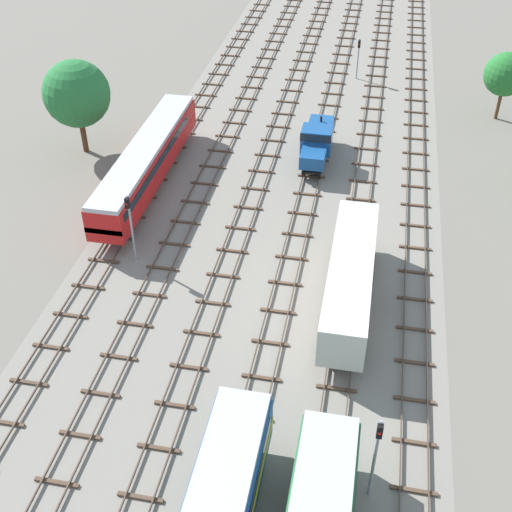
% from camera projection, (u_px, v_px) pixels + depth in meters
% --- Properties ---
extents(ground_plane, '(480.00, 480.00, 0.00)m').
position_uv_depth(ground_plane, '(287.00, 172.00, 59.08)').
color(ground_plane, slate).
extents(ballast_bed, '(26.46, 176.00, 0.01)m').
position_uv_depth(ballast_bed, '(287.00, 172.00, 59.07)').
color(ballast_bed, gray).
rests_on(ballast_bed, ground).
extents(track_far_left, '(2.40, 126.00, 0.29)m').
position_uv_depth(track_far_left, '(169.00, 154.00, 61.48)').
color(track_far_left, '#47382D').
rests_on(track_far_left, ground).
extents(track_left, '(2.40, 126.00, 0.29)m').
position_uv_depth(track_left, '(216.00, 158.00, 60.80)').
color(track_left, '#47382D').
rests_on(track_left, ground).
extents(track_centre_left, '(2.40, 126.00, 0.29)m').
position_uv_depth(track_centre_left, '(265.00, 163.00, 60.11)').
color(track_centre_left, '#47382D').
rests_on(track_centre_left, ground).
extents(track_centre, '(2.40, 126.00, 0.29)m').
position_uv_depth(track_centre, '(314.00, 167.00, 59.43)').
color(track_centre, '#47382D').
rests_on(track_centre, ground).
extents(track_centre_right, '(2.40, 126.00, 0.29)m').
position_uv_depth(track_centre_right, '(364.00, 172.00, 58.75)').
color(track_centre_right, '#47382D').
rests_on(track_centre_right, ground).
extents(track_right, '(2.40, 126.00, 0.29)m').
position_uv_depth(track_right, '(416.00, 177.00, 58.07)').
color(track_right, '#47382D').
rests_on(track_right, ground).
extents(freight_boxcar_centre_right_mid, '(2.87, 14.00, 3.60)m').
position_uv_depth(freight_boxcar_centre_right_mid, '(350.00, 277.00, 43.36)').
color(freight_boxcar_centre_right_mid, beige).
rests_on(freight_boxcar_centre_right_mid, ground).
extents(diesel_railcar_far_left_midfar, '(2.96, 20.50, 3.80)m').
position_uv_depth(diesel_railcar_far_left_midfar, '(147.00, 160.00, 55.46)').
color(diesel_railcar_far_left_midfar, red).
rests_on(diesel_railcar_far_left_midfar, ground).
extents(shunter_loco_centre_far, '(2.74, 8.46, 3.10)m').
position_uv_depth(shunter_loco_centre_far, '(317.00, 140.00, 59.55)').
color(shunter_loco_centre_far, '#194C8C').
rests_on(shunter_loco_centre_far, ground).
extents(signal_post_nearest, '(0.28, 0.47, 5.57)m').
position_uv_depth(signal_post_nearest, '(130.00, 221.00, 46.69)').
color(signal_post_nearest, gray).
rests_on(signal_post_nearest, ground).
extents(signal_post_near, '(0.28, 0.47, 5.65)m').
position_uv_depth(signal_post_near, '(376.00, 450.00, 31.30)').
color(signal_post_near, gray).
rests_on(signal_post_near, ground).
extents(signal_post_mid, '(0.28, 0.47, 4.57)m').
position_uv_depth(signal_post_mid, '(358.00, 54.00, 74.07)').
color(signal_post_mid, gray).
rests_on(signal_post_mid, ground).
extents(lineside_tree_0, '(4.26, 4.26, 6.83)m').
position_uv_depth(lineside_tree_0, '(506.00, 74.00, 64.81)').
color(lineside_tree_0, '#4C331E').
rests_on(lineside_tree_0, ground).
extents(lineside_tree_2, '(5.97, 5.97, 8.68)m').
position_uv_depth(lineside_tree_2, '(77.00, 94.00, 58.72)').
color(lineside_tree_2, '#4C331E').
rests_on(lineside_tree_2, ground).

